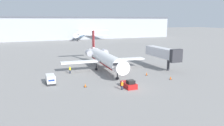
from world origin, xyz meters
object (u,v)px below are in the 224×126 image
traffic_cone_left (85,85)px  jet_bridge (163,53)px  worker_near_tug (122,85)px  pushback_tug (129,84)px  worker_by_wing (70,70)px  airplane_main (104,58)px  airplane_parked_far_left (82,34)px  luggage_cart (51,79)px  traffic_cone_mid (171,78)px  traffic_cone_right (147,74)px

traffic_cone_left → jet_bridge: jet_bridge is taller
worker_near_tug → pushback_tug: bearing=24.1°
worker_by_wing → worker_near_tug: bearing=-68.6°
airplane_main → jet_bridge: 16.39m
worker_by_wing → airplane_parked_far_left: airplane_parked_far_left is taller
traffic_cone_left → airplane_parked_far_left: bearing=75.7°
pushback_tug → jet_bridge: jet_bridge is taller
traffic_cone_left → jet_bridge: bearing=19.2°
traffic_cone_left → pushback_tug: bearing=-24.1°
airplane_main → pushback_tug: (-0.95, -16.95, -2.74)m
airplane_main → pushback_tug: airplane_main is taller
worker_near_tug → airplane_parked_far_left: size_ratio=0.05×
pushback_tug → luggage_cart: (-14.38, 8.61, 0.36)m
airplane_main → jet_bridge: size_ratio=2.01×
airplane_main → pushback_tug: size_ratio=6.90×
worker_near_tug → traffic_cone_mid: (13.54, 2.67, -0.56)m
airplane_parked_far_left → pushback_tug: bearing=-99.9°
worker_near_tug → airplane_parked_far_left: bearing=79.2°
airplane_main → traffic_cone_left: size_ratio=37.74×
worker_near_tug → traffic_cone_mid: size_ratio=2.29×
worker_near_tug → jet_bridge: (18.53, 13.11, 3.52)m
traffic_cone_right → traffic_cone_mid: 6.23m
pushback_tug → traffic_cone_left: size_ratio=5.47×
traffic_cone_mid → airplane_parked_far_left: airplane_parked_far_left is taller
worker_near_tug → airplane_parked_far_left: (21.59, 113.43, 2.85)m
traffic_cone_right → worker_near_tug: bearing=-142.3°
worker_by_wing → traffic_cone_right: bearing=-28.0°
airplane_main → luggage_cart: (-15.33, -8.34, -2.38)m
traffic_cone_mid → jet_bridge: size_ratio=0.06×
pushback_tug → luggage_cart: 16.76m
worker_near_tug → traffic_cone_right: 13.16m
luggage_cart → traffic_cone_mid: (26.00, -6.80, -0.61)m
luggage_cart → traffic_cone_left: size_ratio=4.91×
airplane_main → worker_by_wing: airplane_main is taller
traffic_cone_left → traffic_cone_right: size_ratio=0.86×
worker_by_wing → traffic_cone_right: size_ratio=2.25×
pushback_tug → worker_near_tug: 2.12m
traffic_cone_left → traffic_cone_mid: traffic_cone_mid is taller
traffic_cone_left → airplane_parked_far_left: airplane_parked_far_left is taller
luggage_cart → jet_bridge: bearing=6.7°
traffic_cone_right → traffic_cone_mid: bearing=-59.8°
luggage_cart → traffic_cone_right: luggage_cart is taller
traffic_cone_mid → luggage_cart: bearing=165.3°
worker_near_tug → traffic_cone_mid: worker_near_tug is taller
traffic_cone_left → traffic_cone_right: 16.98m
airplane_main → worker_near_tug: bearing=-99.1°
luggage_cart → traffic_cone_right: 22.92m
pushback_tug → airplane_parked_far_left: size_ratio=0.12×
worker_by_wing → traffic_cone_right: worker_by_wing is taller
luggage_cart → airplane_parked_far_left: bearing=71.9°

